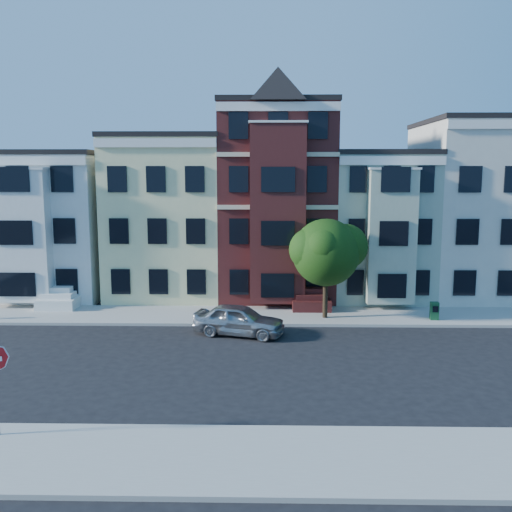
{
  "coord_description": "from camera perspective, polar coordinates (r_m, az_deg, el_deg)",
  "views": [
    {
      "loc": [
        -0.6,
        -22.92,
        8.07
      ],
      "look_at": [
        -1.11,
        2.94,
        4.2
      ],
      "focal_mm": 40.0,
      "sensor_mm": 36.0,
      "label": 1
    }
  ],
  "objects": [
    {
      "name": "house_brown",
      "position": [
        37.48,
        2.05,
        5.34
      ],
      "size": [
        7.0,
        9.0,
        12.0
      ],
      "primitive_type": "cube",
      "color": "#431615",
      "rests_on": "ground"
    },
    {
      "name": "parked_car",
      "position": [
        28.37,
        -1.71,
        -6.4
      ],
      "size": [
        4.85,
        2.96,
        1.54
      ],
      "primitive_type": "imported",
      "rotation": [
        0.0,
        0.0,
        1.3
      ],
      "color": "#A2A5A9",
      "rests_on": "ground"
    },
    {
      "name": "far_sidewalk",
      "position": [
        31.94,
        2.18,
        -5.99
      ],
      "size": [
        60.0,
        4.0,
        0.15
      ],
      "primitive_type": "cube",
      "color": "#9E9B93",
      "rests_on": "ground"
    },
    {
      "name": "house_white",
      "position": [
        40.26,
        -19.86,
        2.92
      ],
      "size": [
        8.0,
        9.0,
        9.0
      ],
      "primitive_type": "cube",
      "color": "white",
      "rests_on": "ground"
    },
    {
      "name": "near_sidewalk",
      "position": [
        16.94,
        3.2,
        -19.67
      ],
      "size": [
        60.0,
        4.0,
        0.15
      ],
      "primitive_type": "cube",
      "color": "#9E9B93",
      "rests_on": "ground"
    },
    {
      "name": "newspaper_box",
      "position": [
        32.2,
        17.4,
        -5.26
      ],
      "size": [
        0.45,
        0.4,
        0.95
      ],
      "primitive_type": "cube",
      "rotation": [
        0.0,
        0.0,
        -0.05
      ],
      "color": "#194E2A",
      "rests_on": "far_sidewalk"
    },
    {
      "name": "ground",
      "position": [
        24.31,
        2.52,
        -10.89
      ],
      "size": [
        120.0,
        120.0,
        0.0
      ],
      "primitive_type": "plane",
      "color": "black"
    },
    {
      "name": "house_cream",
      "position": [
        40.07,
        21.79,
        4.23
      ],
      "size": [
        8.0,
        9.0,
        11.0
      ],
      "primitive_type": "cube",
      "color": "beige",
      "rests_on": "ground"
    },
    {
      "name": "house_green",
      "position": [
        38.25,
        11.84,
        2.97
      ],
      "size": [
        6.0,
        9.0,
        9.0
      ],
      "primitive_type": "cube",
      "color": "#9FAE97",
      "rests_on": "ground"
    },
    {
      "name": "street_tree",
      "position": [
        30.83,
        7.01,
        -0.1
      ],
      "size": [
        7.59,
        7.59,
        6.67
      ],
      "primitive_type": null,
      "rotation": [
        0.0,
        0.0,
        0.42
      ],
      "color": "#1F4910",
      "rests_on": "far_sidewalk"
    },
    {
      "name": "house_yellow",
      "position": [
        38.09,
        -8.57,
        3.79
      ],
      "size": [
        7.0,
        9.0,
        10.0
      ],
      "primitive_type": "cube",
      "color": "#F2E9A3",
      "rests_on": "ground"
    }
  ]
}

